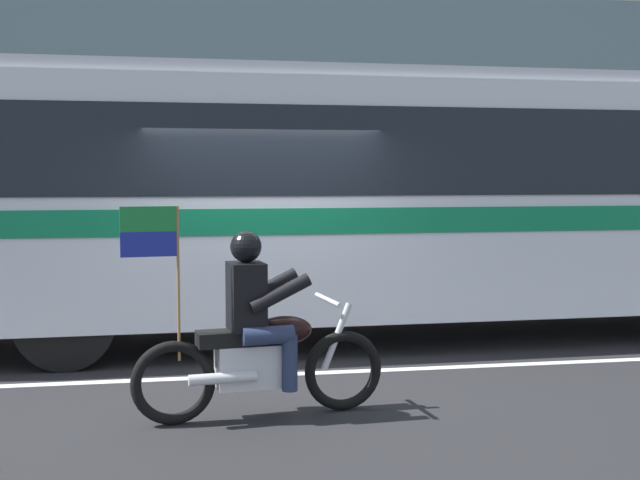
% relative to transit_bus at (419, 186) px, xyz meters
% --- Properties ---
extents(ground_plane, '(60.00, 60.00, 0.00)m').
position_rel_transit_bus_xyz_m(ground_plane, '(-2.09, -1.19, -1.88)').
color(ground_plane, black).
extents(sidewalk_curb, '(28.00, 3.80, 0.15)m').
position_rel_transit_bus_xyz_m(sidewalk_curb, '(-2.09, 3.91, -1.81)').
color(sidewalk_curb, '#A39E93').
rests_on(sidewalk_curb, ground_plane).
extents(lane_center_stripe, '(26.60, 0.14, 0.01)m').
position_rel_transit_bus_xyz_m(lane_center_stripe, '(-2.09, -1.79, -1.88)').
color(lane_center_stripe, silver).
rests_on(lane_center_stripe, ground_plane).
extents(transit_bus, '(13.45, 2.85, 3.22)m').
position_rel_transit_bus_xyz_m(transit_bus, '(0.00, 0.00, 0.00)').
color(transit_bus, silver).
rests_on(transit_bus, ground_plane).
extents(motorcycle_with_rider, '(2.19, 0.67, 1.78)m').
position_rel_transit_bus_xyz_m(motorcycle_with_rider, '(-2.36, -3.23, -1.22)').
color(motorcycle_with_rider, black).
rests_on(motorcycle_with_rider, ground_plane).
extents(fire_hydrant, '(0.22, 0.30, 0.75)m').
position_rel_transit_bus_xyz_m(fire_hydrant, '(-4.65, 2.90, -1.37)').
color(fire_hydrant, red).
rests_on(fire_hydrant, sidewalk_curb).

